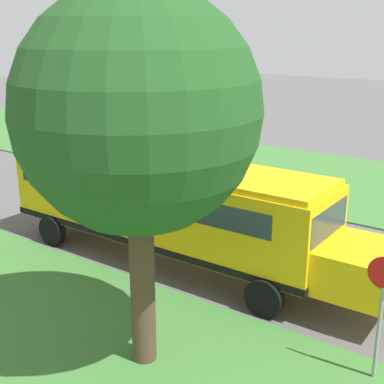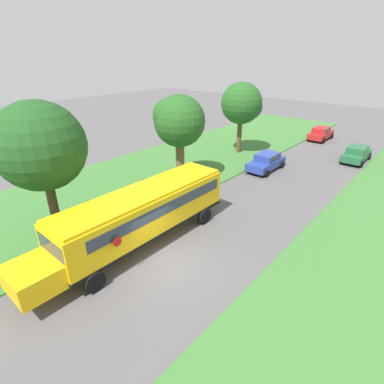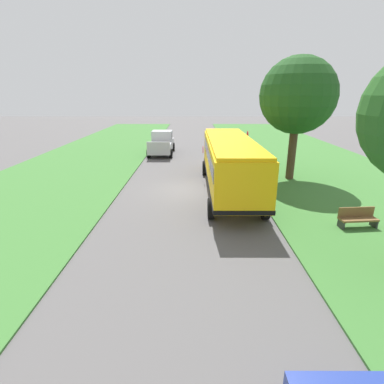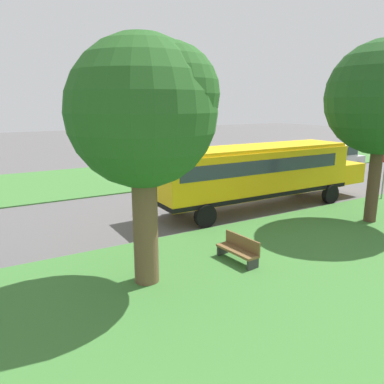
# 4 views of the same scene
# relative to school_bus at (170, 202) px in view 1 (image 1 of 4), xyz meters

# --- Properties ---
(ground_plane) EXTENTS (120.00, 120.00, 0.00)m
(ground_plane) POSITION_rel_school_bus_xyz_m (2.39, -0.35, -1.92)
(ground_plane) COLOR #565454
(grass_far_side) EXTENTS (10.00, 80.00, 0.07)m
(grass_far_side) POSITION_rel_school_bus_xyz_m (11.39, -0.35, -1.89)
(grass_far_side) COLOR #3D7533
(grass_far_side) RESTS_ON ground
(school_bus) EXTENTS (2.85, 12.42, 3.16)m
(school_bus) POSITION_rel_school_bus_xyz_m (0.00, 0.00, 0.00)
(school_bus) COLOR yellow
(school_bus) RESTS_ON ground
(oak_tree_beside_bus) EXTENTS (4.73, 4.73, 7.79)m
(oak_tree_beside_bus) POSITION_rel_school_bus_xyz_m (-4.57, -2.77, 3.44)
(oak_tree_beside_bus) COLOR #4C3826
(oak_tree_beside_bus) RESTS_ON ground
(stop_sign) EXTENTS (0.08, 0.68, 2.74)m
(stop_sign) POSITION_rel_school_bus_xyz_m (-2.21, -6.95, -0.19)
(stop_sign) COLOR gray
(stop_sign) RESTS_ON ground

